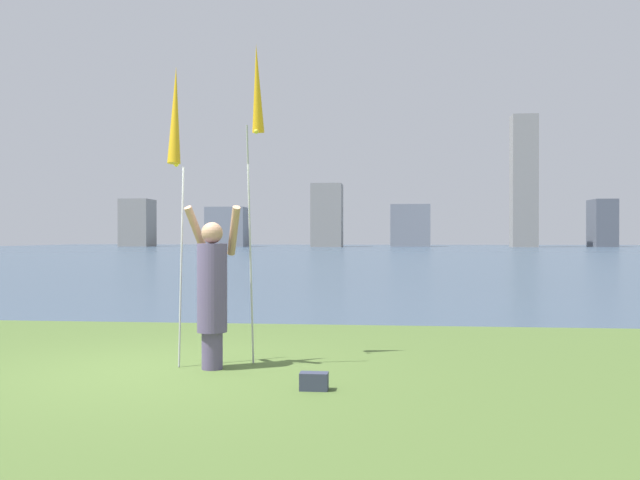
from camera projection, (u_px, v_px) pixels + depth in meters
ground at (355, 255)px, 58.73m from camera, size 120.00×138.00×0.12m
person at (212, 289)px, 8.08m from camera, size 0.73×0.54×2.00m
kite_flag_left at (175, 122)px, 8.04m from camera, size 0.16×0.47×3.70m
kite_flag_right at (257, 97)px, 8.61m from camera, size 0.16×0.82×4.11m
bag at (314, 381)px, 6.97m from camera, size 0.30×0.17×0.19m
skyline_tower_0 at (137, 223)px, 106.51m from camera, size 4.65×4.80×7.57m
skyline_tower_1 at (227, 227)px, 104.29m from camera, size 6.12×4.60×6.19m
skyline_tower_2 at (327, 215)px, 101.79m from camera, size 4.66×4.89×9.65m
skyline_tower_3 at (410, 226)px, 105.21m from camera, size 6.19×4.42×6.65m
skyline_tower_4 at (524, 181)px, 99.42m from camera, size 3.74×3.02×19.81m
skyline_tower_5 at (602, 223)px, 102.35m from camera, size 3.34×5.17×7.30m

